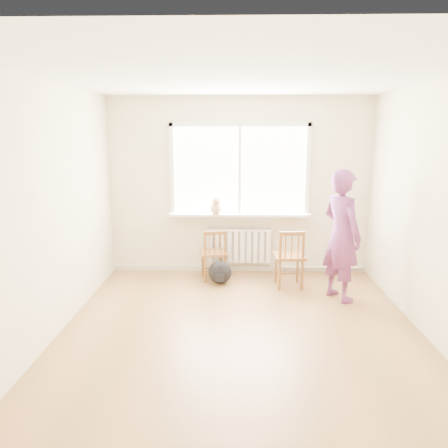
# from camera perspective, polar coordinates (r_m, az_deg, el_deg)

# --- Properties ---
(floor) EXTENTS (4.50, 4.50, 0.00)m
(floor) POSITION_cam_1_polar(r_m,az_deg,el_deg) (4.93, 2.19, -14.16)
(floor) COLOR #99683E
(floor) RESTS_ON ground
(ceiling) EXTENTS (4.50, 4.50, 0.00)m
(ceiling) POSITION_cam_1_polar(r_m,az_deg,el_deg) (4.47, 2.48, 18.74)
(ceiling) COLOR white
(ceiling) RESTS_ON back_wall
(back_wall) EXTENTS (4.00, 0.01, 2.70)m
(back_wall) POSITION_cam_1_polar(r_m,az_deg,el_deg) (6.73, 2.04, 4.92)
(back_wall) COLOR beige
(back_wall) RESTS_ON ground
(window) EXTENTS (2.12, 0.05, 1.42)m
(window) POSITION_cam_1_polar(r_m,az_deg,el_deg) (6.68, 2.06, 7.55)
(window) COLOR white
(window) RESTS_ON back_wall
(windowsill) EXTENTS (2.15, 0.22, 0.04)m
(windowsill) POSITION_cam_1_polar(r_m,az_deg,el_deg) (6.69, 2.02, 1.23)
(windowsill) COLOR white
(windowsill) RESTS_ON back_wall
(radiator) EXTENTS (1.00, 0.12, 0.55)m
(radiator) POSITION_cam_1_polar(r_m,az_deg,el_deg) (6.81, 1.99, -2.80)
(radiator) COLOR white
(radiator) RESTS_ON back_wall
(heating_pipe) EXTENTS (1.40, 0.04, 0.04)m
(heating_pipe) POSITION_cam_1_polar(r_m,az_deg,el_deg) (7.07, 12.20, -5.55)
(heating_pipe) COLOR silver
(heating_pipe) RESTS_ON back_wall
(baseboard) EXTENTS (4.00, 0.03, 0.08)m
(baseboard) POSITION_cam_1_polar(r_m,az_deg,el_deg) (7.00, 1.96, -5.80)
(baseboard) COLOR beige
(baseboard) RESTS_ON ground
(chair_left) EXTENTS (0.45, 0.43, 0.77)m
(chair_left) POSITION_cam_1_polar(r_m,az_deg,el_deg) (6.47, -1.32, -4.05)
(chair_left) COLOR #945D2B
(chair_left) RESTS_ON floor
(chair_right) EXTENTS (0.44, 0.42, 0.84)m
(chair_right) POSITION_cam_1_polar(r_m,az_deg,el_deg) (6.22, 8.59, -4.50)
(chair_right) COLOR #945D2B
(chair_right) RESTS_ON floor
(person) EXTENTS (0.66, 0.75, 1.72)m
(person) POSITION_cam_1_polar(r_m,az_deg,el_deg) (5.84, 15.10, -1.45)
(person) COLOR #CB4352
(person) RESTS_ON floor
(cat) EXTENTS (0.22, 0.46, 0.31)m
(cat) POSITION_cam_1_polar(r_m,az_deg,el_deg) (6.58, -1.05, 2.33)
(cat) COLOR beige
(cat) RESTS_ON windowsill
(backpack) EXTENTS (0.36, 0.28, 0.34)m
(backpack) POSITION_cam_1_polar(r_m,az_deg,el_deg) (6.39, -0.53, -6.33)
(backpack) COLOR black
(backpack) RESTS_ON floor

